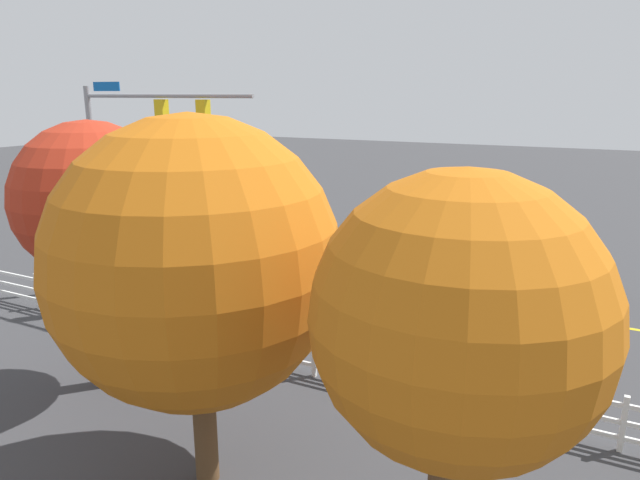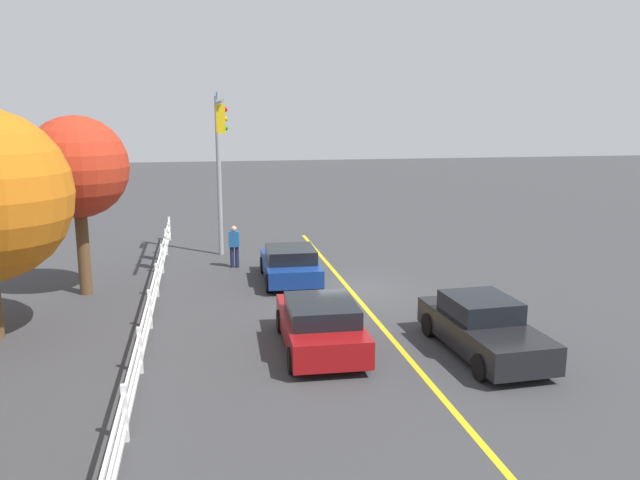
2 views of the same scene
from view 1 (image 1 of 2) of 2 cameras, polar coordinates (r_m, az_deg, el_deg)
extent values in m
plane|color=#38383A|center=(20.56, 0.43, -4.03)|extent=(120.00, 120.00, 0.00)
cube|color=gold|center=(19.22, 11.23, -5.66)|extent=(28.00, 0.16, 0.01)
cylinder|color=gray|center=(20.26, -21.61, 4.57)|extent=(0.20, 0.20, 6.79)
cylinder|color=gray|center=(17.77, -15.54, 13.85)|extent=(6.31, 0.12, 0.12)
cube|color=#0C59B2|center=(19.34, -20.77, 14.30)|extent=(1.10, 0.03, 0.28)
cube|color=gold|center=(17.85, -15.66, 11.91)|extent=(0.32, 0.28, 1.00)
sphere|color=red|center=(17.96, -15.40, 12.96)|extent=(0.17, 0.17, 0.17)
sphere|color=orange|center=(17.96, -15.33, 11.95)|extent=(0.17, 0.17, 0.17)
sphere|color=#148C19|center=(17.98, -15.27, 10.93)|extent=(0.17, 0.17, 0.17)
cube|color=gold|center=(16.86, -11.68, 12.02)|extent=(0.32, 0.28, 1.00)
sphere|color=red|center=(16.97, -11.41, 13.13)|extent=(0.17, 0.17, 0.17)
sphere|color=orange|center=(16.98, -11.36, 12.05)|extent=(0.17, 0.17, 0.17)
sphere|color=#148C19|center=(16.99, -11.30, 10.97)|extent=(0.17, 0.17, 0.17)
cube|color=navy|center=(19.49, -5.79, -3.54)|extent=(4.05, 2.01, 0.60)
cube|color=black|center=(19.22, -5.33, -2.10)|extent=(2.06, 1.76, 0.48)
cylinder|color=black|center=(19.65, -10.52, -4.19)|extent=(0.65, 0.24, 0.64)
cylinder|color=black|center=(20.99, -7.49, -2.84)|extent=(0.65, 0.24, 0.64)
cylinder|color=black|center=(18.15, -3.77, -5.56)|extent=(0.65, 0.24, 0.64)
cylinder|color=black|center=(19.59, -1.00, -4.00)|extent=(0.65, 0.24, 0.64)
cube|color=black|center=(20.45, 19.84, -3.34)|extent=(4.59, 1.98, 0.70)
cube|color=black|center=(20.29, 19.35, -1.62)|extent=(1.91, 1.68, 0.53)
cylinder|color=black|center=(21.28, 24.09, -3.79)|extent=(0.65, 0.25, 0.64)
cylinder|color=black|center=(19.70, 24.02, -5.20)|extent=(0.65, 0.25, 0.64)
cylinder|color=black|center=(21.46, 15.90, -2.91)|extent=(0.65, 0.25, 0.64)
cylinder|color=black|center=(19.89, 15.17, -4.23)|extent=(0.65, 0.25, 0.64)
cube|color=maroon|center=(16.81, 14.21, -6.78)|extent=(4.35, 2.04, 0.69)
cube|color=black|center=(16.57, 15.05, -5.05)|extent=(2.26, 1.79, 0.45)
cylinder|color=black|center=(16.49, 8.41, -7.81)|extent=(0.65, 0.24, 0.64)
cylinder|color=black|center=(18.07, 10.40, -5.87)|extent=(0.65, 0.24, 0.64)
cylinder|color=black|center=(15.83, 18.49, -9.42)|extent=(0.65, 0.24, 0.64)
cylinder|color=black|center=(17.47, 19.58, -7.23)|extent=(0.65, 0.24, 0.64)
cylinder|color=#191E3F|center=(19.60, -14.74, -4.16)|extent=(0.16, 0.16, 0.85)
cylinder|color=#191E3F|center=(19.49, -15.21, -4.30)|extent=(0.16, 0.16, 0.85)
cube|color=#1E5999|center=(19.33, -15.12, -2.16)|extent=(0.33, 0.44, 0.62)
sphere|color=tan|center=(19.21, -15.20, -0.96)|extent=(0.22, 0.22, 0.22)
cube|color=white|center=(12.44, 28.29, -16.04)|extent=(0.10, 0.10, 1.15)
cube|color=white|center=(12.64, 13.04, -14.06)|extent=(0.10, 0.10, 1.15)
cube|color=white|center=(13.63, -0.58, -11.43)|extent=(0.10, 0.10, 1.15)
cube|color=white|center=(15.27, -11.61, -8.80)|extent=(0.10, 0.10, 1.15)
cube|color=white|center=(17.37, -20.13, -6.51)|extent=(0.10, 0.10, 1.15)
cube|color=white|center=(19.78, -26.64, -4.64)|extent=(0.10, 0.10, 1.15)
cube|color=white|center=(13.47, -0.58, -10.00)|extent=(26.00, 0.06, 0.09)
cube|color=white|center=(13.62, -0.58, -11.34)|extent=(26.00, 0.06, 0.09)
cube|color=white|center=(13.77, -0.58, -12.54)|extent=(26.00, 0.06, 0.09)
cylinder|color=brown|center=(13.82, -20.81, -7.69)|extent=(0.42, 0.42, 3.08)
sphere|color=#B22D19|center=(13.07, -21.91, 3.81)|extent=(3.38, 3.38, 3.38)
cylinder|color=brown|center=(10.33, -11.55, -17.51)|extent=(0.40, 0.40, 2.22)
sphere|color=#C66614|center=(9.16, -12.44, -2.16)|extent=(4.65, 4.65, 4.65)
sphere|color=#C66614|center=(6.41, 13.80, -7.64)|extent=(3.31, 3.31, 3.31)
camera|label=2|loc=(17.54, 71.85, 3.26)|focal=35.55mm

